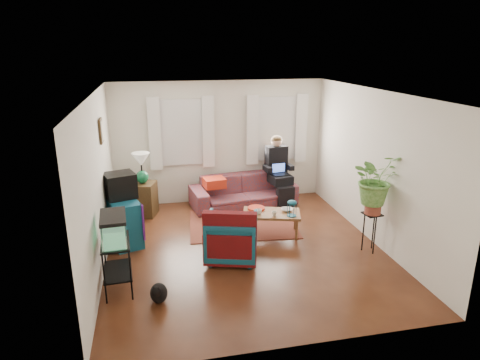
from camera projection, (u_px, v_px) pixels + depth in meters
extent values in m
cube|color=#4F2B14|center=(245.00, 249.00, 7.20)|extent=(4.50, 5.00, 0.01)
cube|color=white|center=(246.00, 93.00, 6.42)|extent=(4.50, 5.00, 0.01)
cube|color=silver|center=(220.00, 142.00, 9.14)|extent=(4.50, 0.01, 2.60)
cube|color=silver|center=(298.00, 243.00, 4.48)|extent=(4.50, 0.01, 2.60)
cube|color=silver|center=(98.00, 185.00, 6.36)|extent=(0.01, 5.00, 2.60)
cube|color=silver|center=(374.00, 167.00, 7.26)|extent=(0.01, 5.00, 2.60)
cube|color=white|center=(182.00, 132.00, 8.89)|extent=(1.08, 0.04, 1.38)
cube|color=white|center=(276.00, 129.00, 9.30)|extent=(1.08, 0.04, 1.38)
cube|color=white|center=(182.00, 133.00, 8.82)|extent=(1.36, 0.06, 1.50)
cube|color=white|center=(277.00, 129.00, 9.23)|extent=(1.36, 0.06, 1.50)
cube|color=#3D2616|center=(102.00, 131.00, 6.97)|extent=(0.04, 0.32, 0.40)
cube|color=maroon|center=(242.00, 223.00, 8.23)|extent=(2.15, 1.79, 0.01)
imported|color=brown|center=(243.00, 186.00, 9.07)|extent=(2.30, 1.15, 0.86)
cube|color=#3F2C17|center=(144.00, 199.00, 8.57)|extent=(0.58, 0.58, 0.68)
cube|color=#115F6A|center=(123.00, 221.00, 7.35)|extent=(0.69, 0.98, 0.80)
cube|color=black|center=(120.00, 185.00, 7.25)|extent=(0.60, 0.57, 0.43)
cube|color=black|center=(117.00, 266.00, 5.89)|extent=(0.42, 0.69, 0.75)
cube|color=#7FD899|center=(114.00, 228.00, 5.72)|extent=(0.37, 0.63, 0.39)
ellipsoid|color=black|center=(159.00, 291.00, 5.69)|extent=(0.30, 0.40, 0.30)
imported|color=#115869|center=(232.00, 235.00, 6.79)|extent=(0.96, 0.93, 0.81)
cube|color=#9E0A0A|center=(230.00, 233.00, 6.44)|extent=(0.83, 0.41, 0.67)
cube|color=brown|center=(271.00, 223.00, 7.72)|extent=(1.13, 0.81, 0.42)
imported|color=white|center=(259.00, 212.00, 7.57)|extent=(0.14, 0.14, 0.09)
imported|color=beige|center=(274.00, 214.00, 7.48)|extent=(0.11, 0.11, 0.09)
imported|color=white|center=(287.00, 210.00, 7.72)|extent=(0.25, 0.25, 0.05)
cylinder|color=#B21414|center=(256.00, 208.00, 7.80)|extent=(0.39, 0.39, 0.04)
cube|color=black|center=(370.00, 232.00, 7.05)|extent=(0.32, 0.32, 0.67)
imported|color=#599947|center=(375.00, 187.00, 6.81)|extent=(0.85, 0.76, 0.85)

